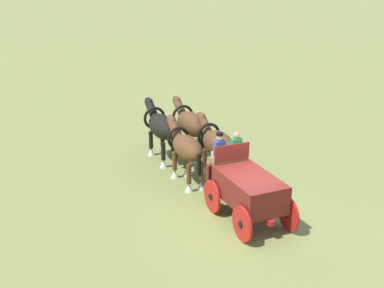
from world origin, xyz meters
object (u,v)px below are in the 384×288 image
Objects in this scene: draft_horse_rear_near at (186,148)px; show_wagon at (246,187)px; draft_horse_rear_off at (217,144)px; draft_horse_lead_near at (161,127)px; draft_horse_lead_off at (190,124)px.

show_wagon is at bearing -177.29° from draft_horse_rear_near.
draft_horse_lead_near reaches higher than draft_horse_rear_off.
draft_horse_rear_off is 2.60m from draft_horse_lead_off.
show_wagon is at bearing 178.16° from draft_horse_lead_near.
show_wagon is 1.77× the size of draft_horse_lead_off.
draft_horse_rear_near is at bearing 2.71° from show_wagon.
draft_horse_rear_near is 0.95× the size of draft_horse_lead_near.
draft_horse_lead_near is at bearing -7.99° from draft_horse_rear_near.
draft_horse_lead_near is (6.05, -0.19, 0.34)m from show_wagon.
draft_horse_rear_off is (3.30, -1.12, 0.24)m from show_wagon.
draft_horse_lead_near reaches higher than draft_horse_lead_off.
draft_horse_rear_near is at bearing 81.35° from draft_horse_rear_off.
draft_horse_lead_off is at bearing -34.71° from draft_horse_rear_near.
show_wagon is 6.06m from draft_horse_lead_off.
draft_horse_rear_off is 2.91m from draft_horse_lead_near.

